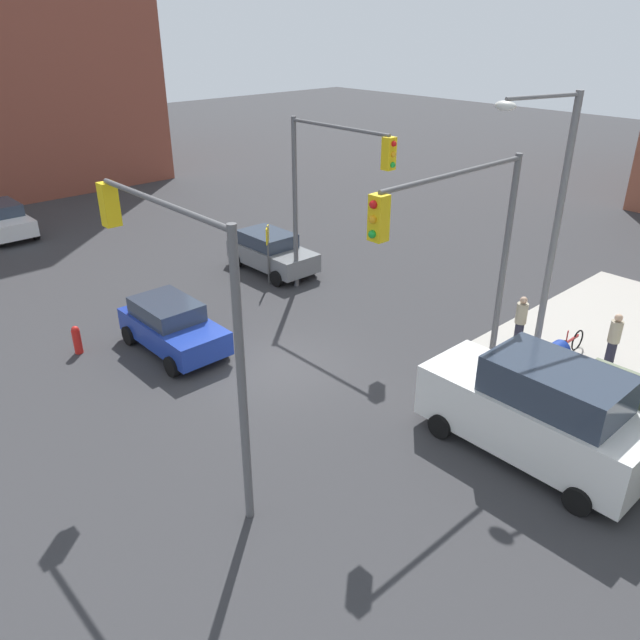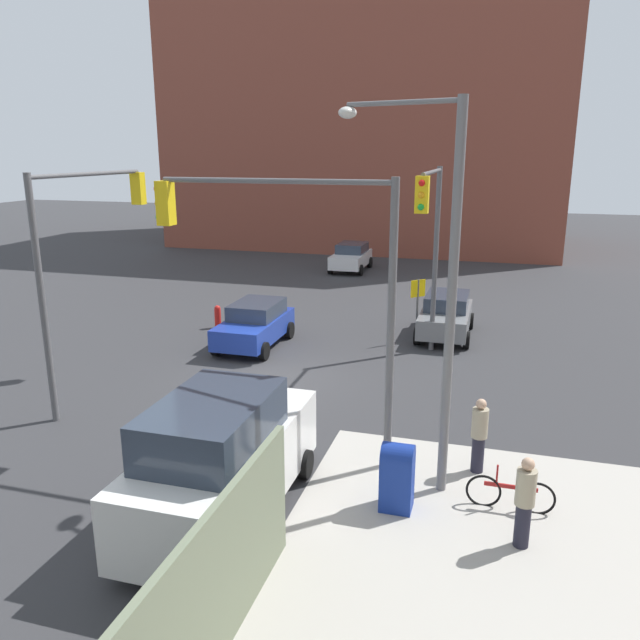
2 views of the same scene
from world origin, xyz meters
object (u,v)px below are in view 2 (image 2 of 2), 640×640
(van_white_delivery, at_px, (223,459))
(coupe_gray, at_px, (446,315))
(pedestrian_crossing, at_px, (525,501))
(coupe_white, at_px, (351,257))
(bicycle_leaning_on_fence, at_px, (510,494))
(street_lamp_corner, at_px, (435,272))
(traffic_signal_nw_corner, at_px, (431,229))
(pedestrian_waiting, at_px, (479,434))
(mailbox_blue, at_px, (397,474))
(traffic_signal_se_corner, at_px, (85,239))
(sedan_blue, at_px, (255,324))
(traffic_signal_ne_corner, at_px, (296,262))
(fire_hydrant, at_px, (218,316))

(van_white_delivery, bearing_deg, coupe_gray, 167.79)
(coupe_gray, bearing_deg, pedestrian_crossing, 11.02)
(coupe_white, bearing_deg, bicycle_leaning_on_fence, 20.48)
(coupe_gray, bearing_deg, bicycle_leaning_on_fence, 11.15)
(van_white_delivery, bearing_deg, street_lamp_corner, 122.88)
(coupe_gray, distance_m, coupe_white, 14.02)
(coupe_white, distance_m, pedestrian_crossing, 27.22)
(traffic_signal_nw_corner, xyz_separation_m, pedestrian_waiting, (6.85, 2.00, -3.68))
(traffic_signal_nw_corner, bearing_deg, mailbox_blue, 3.23)
(traffic_signal_se_corner, xyz_separation_m, bicycle_leaning_on_fence, (3.06, 11.70, -4.27))
(traffic_signal_nw_corner, xyz_separation_m, street_lamp_corner, (7.75, 0.94, 0.11))
(sedan_blue, relative_size, coupe_white, 1.00)
(street_lamp_corner, bearing_deg, pedestrian_crossing, 48.99)
(coupe_white, bearing_deg, traffic_signal_nw_corner, 21.67)
(traffic_signal_se_corner, distance_m, coupe_white, 21.80)
(pedestrian_crossing, bearing_deg, van_white_delivery, -38.10)
(bicycle_leaning_on_fence, bearing_deg, mailbox_blue, -74.72)
(coupe_white, height_order, pedestrian_waiting, pedestrian_waiting)
(mailbox_blue, xyz_separation_m, pedestrian_waiting, (-2.00, 1.50, 0.15))
(street_lamp_corner, distance_m, van_white_delivery, 5.53)
(traffic_signal_ne_corner, bearing_deg, coupe_gray, 167.30)
(traffic_signal_nw_corner, xyz_separation_m, fire_hydrant, (-2.35, -8.70, -4.11))
(mailbox_blue, distance_m, bicycle_leaning_on_fence, 2.32)
(fire_hydrant, bearing_deg, bicycle_leaning_on_fence, 47.07)
(pedestrian_waiting, bearing_deg, van_white_delivery, 108.42)
(mailbox_blue, relative_size, coupe_gray, 0.35)
(traffic_signal_se_corner, xyz_separation_m, sedan_blue, (-5.70, 2.68, -3.77))
(traffic_signal_nw_corner, relative_size, traffic_signal_se_corner, 1.00)
(pedestrian_crossing, distance_m, pedestrian_waiting, 2.75)
(coupe_white, height_order, bicycle_leaning_on_fence, coupe_white)
(pedestrian_waiting, bearing_deg, mailbox_blue, 126.85)
(traffic_signal_se_corner, bearing_deg, pedestrian_waiting, 81.40)
(traffic_signal_nw_corner, distance_m, traffic_signal_se_corner, 10.39)
(traffic_signal_nw_corner, xyz_separation_m, mailbox_blue, (8.85, 0.50, -3.83))
(sedan_blue, distance_m, bicycle_leaning_on_fence, 12.58)
(traffic_signal_ne_corner, distance_m, pedestrian_waiting, 5.59)
(coupe_gray, height_order, pedestrian_waiting, pedestrian_waiting)
(street_lamp_corner, distance_m, coupe_white, 25.28)
(traffic_signal_se_corner, xyz_separation_m, coupe_gray, (-9.01, 9.32, -3.77))
(traffic_signal_se_corner, bearing_deg, coupe_gray, 134.05)
(traffic_signal_nw_corner, distance_m, van_white_delivery, 10.97)
(traffic_signal_se_corner, bearing_deg, traffic_signal_ne_corner, 73.98)
(traffic_signal_se_corner, distance_m, van_white_delivery, 8.66)
(fire_hydrant, xyz_separation_m, coupe_gray, (-1.48, 9.02, 0.36))
(street_lamp_corner, bearing_deg, pedestrian_waiting, 130.44)
(pedestrian_waiting, xyz_separation_m, bicycle_leaning_on_fence, (1.40, 0.70, -0.57))
(mailbox_blue, bearing_deg, street_lamp_corner, 158.00)
(fire_hydrant, bearing_deg, mailbox_blue, 39.40)
(traffic_signal_nw_corner, relative_size, van_white_delivery, 1.20)
(fire_hydrant, height_order, coupe_white, coupe_white)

